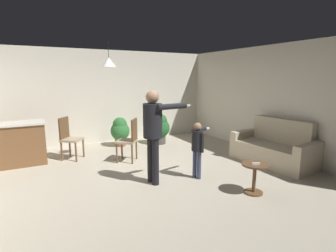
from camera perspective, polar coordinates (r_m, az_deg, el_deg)
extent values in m
plane|color=#B2A893|center=(5.42, -2.90, -10.39)|extent=(7.68, 7.68, 0.00)
cube|color=silver|center=(8.09, -12.78, 6.16)|extent=(6.40, 0.10, 2.70)
cube|color=silver|center=(7.07, 21.26, 5.09)|extent=(0.10, 6.40, 2.70)
cube|color=beige|center=(6.45, 21.53, -5.59)|extent=(0.98, 1.51, 0.45)
cube|color=beige|center=(6.60, 23.46, -0.90)|extent=(0.33, 1.45, 0.55)
cube|color=beige|center=(6.02, 27.91, -6.33)|extent=(0.86, 0.26, 0.63)
cube|color=beige|center=(6.90, 16.10, -3.45)|extent=(0.86, 0.26, 0.63)
cylinder|color=brown|center=(6.38, 29.04, -8.19)|extent=(0.05, 0.05, 0.06)
cylinder|color=brown|center=(7.21, 17.74, -5.28)|extent=(0.05, 0.05, 0.06)
cylinder|color=brown|center=(5.84, 26.00, -9.62)|extent=(0.05, 0.05, 0.06)
cylinder|color=brown|center=(6.73, 14.22, -6.22)|extent=(0.05, 0.05, 0.06)
cube|color=brown|center=(6.73, -30.03, -3.59)|extent=(1.20, 0.60, 0.91)
cube|color=beige|center=(6.65, -30.41, 0.39)|extent=(1.26, 0.66, 0.04)
cylinder|color=brown|center=(4.66, 18.26, -7.89)|extent=(0.44, 0.44, 0.03)
cylinder|color=brown|center=(4.74, 18.07, -10.88)|extent=(0.06, 0.06, 0.49)
cylinder|color=brown|center=(4.83, 17.91, -13.42)|extent=(0.31, 0.31, 0.03)
cylinder|color=black|center=(4.96, -3.75, -7.14)|extent=(0.13, 0.13, 0.86)
cylinder|color=black|center=(4.81, -2.72, -7.69)|extent=(0.13, 0.13, 0.86)
cylinder|color=black|center=(4.71, -3.34, 1.15)|extent=(0.34, 0.34, 0.61)
sphere|color=#9E7556|center=(4.66, -3.40, 6.28)|extent=(0.23, 0.23, 0.23)
cylinder|color=black|center=(4.88, -4.45, 1.11)|extent=(0.10, 0.10, 0.57)
cylinder|color=black|center=(4.65, 0.92, 4.24)|extent=(0.58, 0.14, 0.10)
cube|color=white|center=(4.83, 4.09, 4.45)|extent=(0.13, 0.04, 0.04)
cylinder|color=#384260|center=(5.22, 5.78, -8.05)|extent=(0.08, 0.08, 0.55)
cylinder|color=#384260|center=(5.14, 6.71, -8.35)|extent=(0.08, 0.08, 0.55)
cylinder|color=black|center=(5.05, 6.35, -3.14)|extent=(0.22, 0.22, 0.39)
sphere|color=#9E7556|center=(4.99, 6.41, -0.13)|extent=(0.15, 0.15, 0.15)
cylinder|color=black|center=(5.23, 6.77, -0.83)|extent=(0.37, 0.14, 0.06)
cube|color=white|center=(5.38, 8.33, -0.54)|extent=(0.13, 0.06, 0.04)
cylinder|color=black|center=(4.97, 7.40, -3.61)|extent=(0.06, 0.06, 0.37)
cylinder|color=brown|center=(6.02, -7.73, -6.05)|extent=(0.04, 0.04, 0.45)
cylinder|color=brown|center=(6.35, -6.82, -5.14)|extent=(0.04, 0.04, 0.45)
cylinder|color=brown|center=(6.13, -10.98, -5.84)|extent=(0.04, 0.04, 0.45)
cylinder|color=brown|center=(6.46, -9.91, -4.97)|extent=(0.04, 0.04, 0.45)
cube|color=tan|center=(6.17, -8.93, -3.26)|extent=(0.59, 0.59, 0.05)
cube|color=brown|center=(6.06, -7.29, -0.81)|extent=(0.26, 0.33, 0.50)
cylinder|color=brown|center=(6.95, -20.39, -4.36)|extent=(0.04, 0.04, 0.45)
cylinder|color=brown|center=(6.66, -21.94, -5.11)|extent=(0.04, 0.04, 0.45)
cylinder|color=brown|center=(6.78, -17.75, -4.56)|extent=(0.04, 0.04, 0.45)
cylinder|color=brown|center=(6.48, -19.22, -5.35)|extent=(0.04, 0.04, 0.45)
cube|color=tan|center=(6.66, -19.96, -2.76)|extent=(0.59, 0.59, 0.05)
cube|color=brown|center=(6.70, -21.52, -0.38)|extent=(0.26, 0.32, 0.50)
cylinder|color=#4C4742|center=(7.78, -1.76, -2.85)|extent=(0.34, 0.34, 0.27)
sphere|color=#235B2D|center=(7.70, -1.78, -0.42)|extent=(0.58, 0.58, 0.58)
sphere|color=#235B2D|center=(7.67, -1.79, 1.06)|extent=(0.43, 0.43, 0.43)
cylinder|color=brown|center=(7.65, -10.21, -3.33)|extent=(0.31, 0.31, 0.24)
sphere|color=#2D6B33|center=(7.58, -10.28, -1.06)|extent=(0.53, 0.53, 0.53)
sphere|color=#2D6B33|center=(7.54, -10.33, 0.33)|extent=(0.40, 0.40, 0.40)
cube|color=white|center=(4.59, 18.42, -7.73)|extent=(0.13, 0.08, 0.04)
cone|color=silver|center=(6.12, -12.64, 13.26)|extent=(0.32, 0.32, 0.20)
cylinder|color=black|center=(6.14, -12.75, 15.77)|extent=(0.01, 0.01, 0.36)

